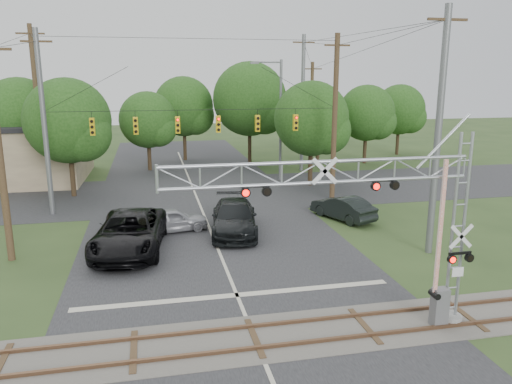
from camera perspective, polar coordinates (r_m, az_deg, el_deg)
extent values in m
plane|color=#2B401D|center=(15.98, 1.43, -19.93)|extent=(160.00, 160.00, 0.00)
cube|color=#232426|center=(24.80, -4.01, -7.42)|extent=(14.00, 90.00, 0.02)
cube|color=#232426|center=(38.15, -7.00, -0.11)|extent=(90.00, 12.00, 0.02)
cube|color=#534F48|center=(17.64, -0.15, -16.40)|extent=(90.00, 3.20, 0.05)
cube|color=brown|center=(16.99, 0.38, -17.37)|extent=(90.00, 0.12, 0.14)
cube|color=brown|center=(18.22, -0.63, -15.12)|extent=(90.00, 0.12, 0.14)
cylinder|color=gray|center=(19.91, 21.23, -13.31)|extent=(0.86, 0.86, 0.29)
cube|color=silver|center=(18.92, 22.07, -8.47)|extent=(0.43, 0.03, 0.34)
cube|color=slate|center=(19.23, 20.22, -12.29)|extent=(0.53, 0.43, 1.44)
cube|color=red|center=(18.08, 20.31, -4.00)|extent=(0.13, 0.09, 4.79)
cylinder|color=slate|center=(33.74, -23.04, 7.09)|extent=(0.32, 0.32, 11.50)
cylinder|color=#432D1E|center=(35.48, 8.98, 8.22)|extent=(0.36, 0.36, 11.50)
cylinder|color=black|center=(33.23, -6.68, 9.30)|extent=(19.00, 0.03, 0.03)
cube|color=gold|center=(33.34, -18.20, 7.11)|extent=(0.30, 0.30, 1.10)
cube|color=gold|center=(33.16, -13.58, 7.37)|extent=(0.30, 0.30, 1.10)
cube|color=gold|center=(33.20, -8.94, 7.58)|extent=(0.30, 0.30, 1.10)
cube|color=gold|center=(33.46, -4.34, 7.74)|extent=(0.30, 0.30, 1.10)
cube|color=gold|center=(33.92, 0.17, 7.86)|extent=(0.30, 0.30, 1.10)
cube|color=gold|center=(34.58, 4.53, 7.92)|extent=(0.30, 0.30, 1.10)
imported|color=black|center=(26.09, -14.22, -4.50)|extent=(4.14, 7.42, 1.96)
imported|color=black|center=(28.26, -2.50, -2.93)|extent=(3.39, 6.41, 1.77)
imported|color=gray|center=(28.91, -9.59, -3.13)|extent=(4.31, 2.37, 1.39)
imported|color=black|center=(31.34, 9.89, -1.78)|extent=(3.16, 4.71, 1.47)
cylinder|color=slate|center=(41.88, 2.82, 8.06)|extent=(0.22, 0.22, 9.98)
cylinder|color=slate|center=(41.46, 1.37, 14.62)|extent=(2.22, 0.13, 0.13)
cube|color=slate|center=(41.21, -0.18, 14.56)|extent=(0.67, 0.28, 0.17)
cylinder|color=#432D1E|center=(41.49, -23.68, 8.61)|extent=(0.34, 0.34, 12.40)
cube|color=#432D1E|center=(41.52, -24.41, 16.18)|extent=(2.00, 0.12, 0.12)
cylinder|color=slate|center=(46.38, 5.34, 9.94)|extent=(0.34, 0.34, 12.28)
cube|color=#432D1E|center=(46.39, 5.49, 16.66)|extent=(2.00, 0.12, 0.12)
cylinder|color=slate|center=(25.57, 20.09, 6.17)|extent=(0.34, 0.34, 11.91)
cube|color=#432D1E|center=(25.53, 21.06, 17.93)|extent=(2.00, 0.12, 0.12)
cylinder|color=#432D1E|center=(52.68, 6.35, 9.10)|extent=(0.34, 0.34, 10.06)
cube|color=#432D1E|center=(52.55, 6.47, 13.81)|extent=(2.00, 0.12, 0.12)
cylinder|color=#332617|center=(45.76, -24.89, 3.48)|extent=(0.36, 0.36, 3.95)
sphere|color=#1C4213|center=(45.37, -25.33, 7.95)|extent=(6.10, 6.10, 6.10)
cylinder|color=#332617|center=(38.90, -20.29, 2.37)|extent=(0.36, 0.36, 3.95)
sphere|color=#1C4213|center=(38.44, -20.72, 7.63)|extent=(6.10, 6.10, 6.10)
cylinder|color=#332617|center=(47.78, -12.11, 4.43)|extent=(0.36, 0.36, 3.36)
sphere|color=#1C4213|center=(47.42, -12.29, 8.07)|extent=(5.19, 5.19, 5.19)
cylinder|color=#332617|center=(52.98, -8.15, 5.76)|extent=(0.36, 0.36, 3.97)
sphere|color=#1C4213|center=(52.64, -8.28, 9.66)|extent=(6.14, 6.14, 6.14)
cylinder|color=#332617|center=(49.27, -0.73, 5.71)|extent=(0.36, 0.36, 4.61)
sphere|color=#1C4213|center=(48.90, -0.74, 10.58)|extent=(7.12, 7.12, 7.12)
cylinder|color=#332617|center=(40.45, 6.24, 3.42)|extent=(0.36, 0.36, 3.83)
sphere|color=#1C4213|center=(40.01, 6.36, 8.34)|extent=(5.92, 5.92, 5.92)
cylinder|color=#332617|center=(49.63, 7.06, 4.97)|extent=(0.36, 0.36, 3.41)
sphere|color=#1C4213|center=(49.28, 7.16, 8.54)|extent=(5.27, 5.27, 5.27)
cylinder|color=#332617|center=(51.78, 12.35, 5.21)|extent=(0.36, 0.36, 3.60)
sphere|color=#1C4213|center=(51.44, 12.53, 8.81)|extent=(5.56, 5.56, 5.56)
cylinder|color=#332617|center=(58.43, 15.88, 5.88)|extent=(0.36, 0.36, 3.57)
sphere|color=#1C4213|center=(58.13, 16.08, 9.05)|extent=(5.52, 5.52, 5.52)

